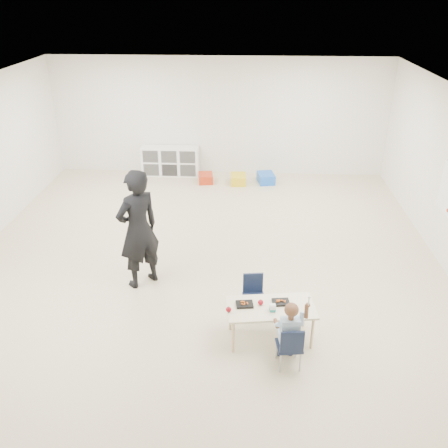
# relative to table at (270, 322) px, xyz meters

# --- Properties ---
(room) EXTENTS (9.00, 9.02, 2.80)m
(room) POSITION_rel_table_xyz_m (-1.05, 1.75, 1.13)
(room) COLOR beige
(room) RESTS_ON ground
(table) EXTENTS (1.20, 0.71, 0.52)m
(table) POSITION_rel_table_xyz_m (0.00, 0.00, 0.00)
(table) COLOR beige
(table) RESTS_ON ground
(chair_near) EXTENTS (0.34, 0.32, 0.63)m
(chair_near) POSITION_rel_table_xyz_m (0.21, -0.48, 0.05)
(chair_near) COLOR #101932
(chair_near) RESTS_ON ground
(chair_far) EXTENTS (0.34, 0.32, 0.63)m
(chair_far) POSITION_rel_table_xyz_m (-0.21, 0.48, 0.05)
(chair_far) COLOR #101932
(chair_far) RESTS_ON ground
(child) EXTENTS (0.47, 0.47, 0.99)m
(child) POSITION_rel_table_xyz_m (0.21, -0.48, 0.23)
(child) COLOR #9CB7D3
(child) RESTS_ON chair_near
(lunch_tray_near) EXTENTS (0.24, 0.19, 0.03)m
(lunch_tray_near) POSITION_rel_table_xyz_m (0.13, 0.08, 0.27)
(lunch_tray_near) COLOR black
(lunch_tray_near) RESTS_ON table
(lunch_tray_far) EXTENTS (0.24, 0.19, 0.03)m
(lunch_tray_far) POSITION_rel_table_xyz_m (-0.34, 0.01, 0.27)
(lunch_tray_far) COLOR black
(lunch_tray_far) RESTS_ON table
(milk_carton) EXTENTS (0.08, 0.08, 0.10)m
(milk_carton) POSITION_rel_table_xyz_m (0.01, -0.09, 0.31)
(milk_carton) COLOR white
(milk_carton) RESTS_ON table
(bread_roll) EXTENTS (0.09, 0.09, 0.07)m
(bread_roll) POSITION_rel_table_xyz_m (0.26, -0.07, 0.29)
(bread_roll) COLOR #B48449
(bread_roll) RESTS_ON table
(apple_near) EXTENTS (0.07, 0.07, 0.07)m
(apple_near) POSITION_rel_table_xyz_m (-0.13, 0.04, 0.29)
(apple_near) COLOR maroon
(apple_near) RESTS_ON table
(apple_far) EXTENTS (0.07, 0.07, 0.07)m
(apple_far) POSITION_rel_table_xyz_m (-0.54, -0.14, 0.29)
(apple_far) COLOR maroon
(apple_far) RESTS_ON table
(cubby_shelf) EXTENTS (1.40, 0.40, 0.70)m
(cubby_shelf) POSITION_rel_table_xyz_m (-2.25, 6.03, 0.08)
(cubby_shelf) COLOR white
(cubby_shelf) RESTS_ON ground
(rules_poster) EXTENTS (0.02, 0.60, 0.80)m
(rules_poster) POSITION_rel_table_xyz_m (2.93, 2.35, 0.98)
(rules_poster) COLOR white
(rules_poster) RESTS_ON room
(adult) EXTENTS (0.81, 0.81, 1.90)m
(adult) POSITION_rel_table_xyz_m (-1.96, 1.23, 0.68)
(adult) COLOR black
(adult) RESTS_ON ground
(bin_red) EXTENTS (0.38, 0.46, 0.21)m
(bin_red) POSITION_rel_table_xyz_m (-1.34, 5.55, -0.16)
(bin_red) COLOR #B62C12
(bin_red) RESTS_ON ground
(bin_yellow) EXTENTS (0.37, 0.47, 0.22)m
(bin_yellow) POSITION_rel_table_xyz_m (-0.56, 5.50, -0.15)
(bin_yellow) COLOR gold
(bin_yellow) RESTS_ON ground
(bin_blue) EXTENTS (0.45, 0.53, 0.23)m
(bin_blue) POSITION_rel_table_xyz_m (0.10, 5.60, -0.15)
(bin_blue) COLOR blue
(bin_blue) RESTS_ON ground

